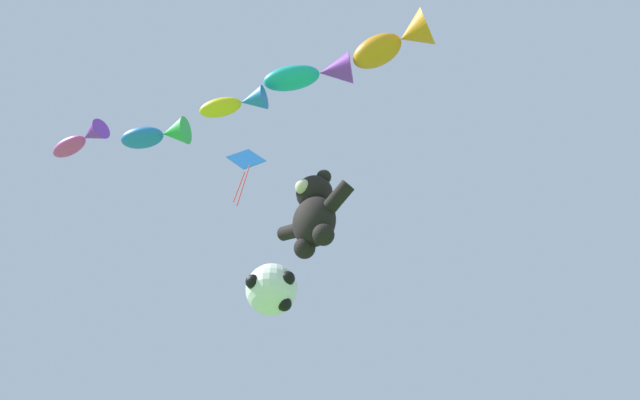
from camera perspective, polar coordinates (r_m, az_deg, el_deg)
The scene contains 8 objects.
teddy_bear_kite at distance 9.76m, azimuth -0.69°, elevation -1.41°, with size 1.97×0.87×2.00m.
soccer_ball_kite at distance 8.93m, azimuth -5.51°, elevation -10.11°, with size 1.01×1.00×0.93m.
fish_kite_tangerine at distance 11.02m, azimuth 8.61°, elevation 17.41°, with size 1.82×1.18×0.81m.
fish_kite_teal at distance 11.37m, azimuth -0.79°, elevation 14.17°, with size 1.99×1.64×0.70m.
fish_kite_goldfin at distance 11.40m, azimuth -9.53°, elevation 10.80°, with size 1.56×1.20×0.54m.
fish_kite_cobalt at distance 12.79m, azimuth -18.00°, elevation 7.08°, with size 1.72×1.44×0.68m.
fish_kite_magenta at distance 13.70m, azimuth -25.66°, elevation 6.19°, with size 1.68×0.91×0.53m.
diamond_kite at distance 14.26m, azimuth -8.52°, elevation 4.16°, with size 0.72×0.92×2.74m.
Camera 1 is at (5.31, -0.68, 1.62)m, focal length 28.00 mm.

